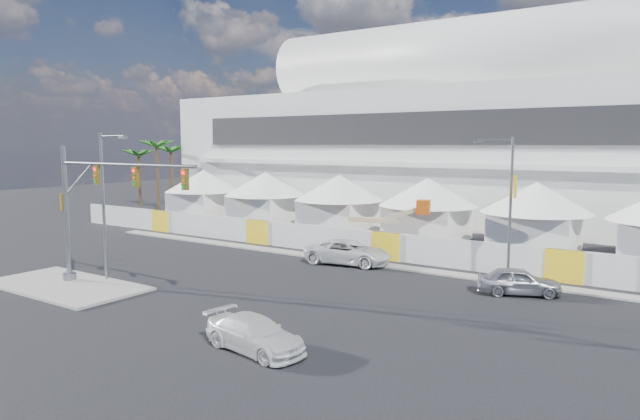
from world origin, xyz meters
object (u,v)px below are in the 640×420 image
Objects in this scene: sedan_silver at (519,281)px; pickup_curb at (348,252)px; streetlight_curb at (507,199)px; pickup_near at (255,334)px; streetlight_median at (105,196)px; traffic_mast at (89,208)px; boom_lift at (366,234)px.

pickup_curb reaches higher than sedan_silver.
pickup_near is at bearing -106.30° from streetlight_curb.
streetlight_curb is (5.04, 17.22, 4.37)m from pickup_near.
pickup_near is 16.05m from streetlight_median.
pickup_near is (-6.52, -14.79, -0.07)m from sedan_silver.
streetlight_curb is (19.92, 13.30, -0.15)m from streetlight_median.
traffic_mast reaches higher than boom_lift.
streetlight_curb reaches higher than traffic_mast.
pickup_curb reaches higher than pickup_near.
pickup_curb is 16.24m from streetlight_median.
streetlight_median is at bearing 83.42° from pickup_near.
pickup_near is 0.55× the size of streetlight_curb.
pickup_near is at bearing -171.03° from pickup_curb.
traffic_mast is 1.30× the size of streetlight_median.
streetlight_curb is (-1.48, 2.43, 4.30)m from sedan_silver.
sedan_silver is 24.42m from streetlight_median.
sedan_silver is at bearing -107.39° from pickup_curb.
streetlight_median is (-9.37, -12.52, 4.39)m from pickup_curb.
streetlight_curb is at bearing -8.14° from pickup_near.
sedan_silver is at bearing 30.20° from traffic_mast.
pickup_near is at bearing 132.61° from sedan_silver.
sedan_silver is 0.39× the size of traffic_mast.
streetlight_median is 1.01× the size of streetlight_curb.
streetlight_median is (-14.89, 3.92, 4.53)m from pickup_near.
traffic_mast is at bearing -74.36° from streetlight_median.
streetlight_curb is at bearing 7.72° from sedan_silver.
streetlight_median is 23.96m from streetlight_curb.
pickup_curb is at bearing 58.59° from sedan_silver.
sedan_silver is at bearing -15.62° from pickup_near.
traffic_mast is 21.64m from boom_lift.
boom_lift is at bearing 26.84° from pickup_near.
sedan_silver is 0.51× the size of streetlight_median.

